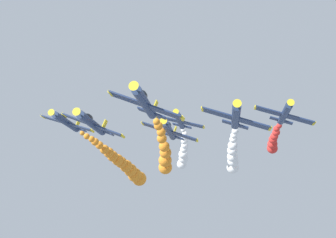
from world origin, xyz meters
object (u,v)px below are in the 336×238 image
airplane_right_outer (285,113)px  airplane_high_slot (180,120)px  airplane_right_inner (92,123)px  airplane_left_outer (169,130)px  airplane_left_inner (236,116)px  airplane_lead (145,103)px  airplane_trailing (66,122)px

airplane_right_outer → airplane_high_slot: size_ratio=1.00×
airplane_right_inner → airplane_left_outer: 13.06m
airplane_left_inner → airplane_right_inner: size_ratio=1.00×
airplane_left_inner → airplane_left_outer: 13.16m
airplane_left_outer → airplane_right_inner: bearing=44.0°
airplane_lead → airplane_right_outer: size_ratio=1.00×
airplane_right_outer → airplane_trailing: size_ratio=1.00×
airplane_left_outer → airplane_right_outer: bearing=-174.6°
airplane_lead → airplane_right_outer: airplane_right_outer is taller
airplane_right_outer → airplane_trailing: (35.17, 1.82, -0.44)m
airplane_right_inner → airplane_left_outer: bearing=-136.0°
airplane_trailing → airplane_high_slot: airplane_high_slot is taller
airplane_right_outer → airplane_trailing: 35.22m
airplane_trailing → airplane_right_inner: bearing=131.0°
airplane_left_inner → airplane_trailing: airplane_trailing is taller
airplane_lead → airplane_trailing: bearing=-44.3°
airplane_trailing → airplane_high_slot: size_ratio=1.00×
airplane_left_inner → airplane_high_slot: airplane_high_slot is taller
airplane_left_outer → airplane_high_slot: bearing=-92.7°
airplane_lead → airplane_left_outer: airplane_left_outer is taller
airplane_right_inner → airplane_trailing: airplane_trailing is taller
airplane_right_inner → airplane_high_slot: airplane_high_slot is taller
airplane_lead → airplane_left_inner: size_ratio=1.00×
airplane_left_inner → airplane_high_slot: bearing=-62.9°
airplane_right_inner → airplane_trailing: 12.21m
airplane_high_slot → airplane_lead: bearing=88.0°
airplane_left_outer → airplane_high_slot: (-0.48, -10.27, 4.49)m
airplane_trailing → airplane_high_slot: 20.59m
airplane_left_inner → airplane_high_slot: size_ratio=1.00×
airplane_lead → airplane_right_inner: 11.57m
airplane_right_outer → airplane_trailing: bearing=3.0°
airplane_lead → airplane_left_inner: 13.17m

